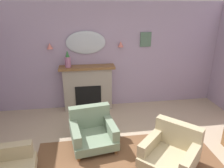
{
  "coord_description": "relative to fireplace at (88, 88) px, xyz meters",
  "views": [
    {
      "loc": [
        -0.71,
        -2.28,
        2.58
      ],
      "look_at": [
        -0.12,
        1.76,
        1.05
      ],
      "focal_mm": 34.13,
      "sensor_mm": 36.0,
      "label": 1
    }
  ],
  "objects": [
    {
      "name": "wall_back",
      "position": [
        0.59,
        0.22,
        0.76
      ],
      "size": [
        6.75,
        0.1,
        2.67
      ],
      "primitive_type": "cube",
      "color": "#9E8CA8",
      "rests_on": "ground"
    },
    {
      "name": "fireplace",
      "position": [
        0.0,
        0.0,
        0.0
      ],
      "size": [
        1.36,
        0.36,
        1.16
      ],
      "color": "gray",
      "rests_on": "ground"
    },
    {
      "name": "mantel_vase_left",
      "position": [
        -0.45,
        -0.03,
        0.77
      ],
      "size": [
        0.14,
        0.14,
        0.41
      ],
      "color": "#9E6084",
      "rests_on": "fireplace"
    },
    {
      "name": "wall_mirror",
      "position": [
        -0.0,
        0.14,
        1.14
      ],
      "size": [
        0.96,
        0.06,
        0.56
      ],
      "primitive_type": "ellipsoid",
      "color": "#B2BCC6"
    },
    {
      "name": "wall_sconce_left",
      "position": [
        -0.85,
        0.09,
        1.09
      ],
      "size": [
        0.14,
        0.14,
        0.14
      ],
      "primitive_type": "cone",
      "color": "#D17066"
    },
    {
      "name": "wall_sconce_right",
      "position": [
        0.85,
        0.09,
        1.09
      ],
      "size": [
        0.14,
        0.14,
        0.14
      ],
      "primitive_type": "cone",
      "color": "#D17066"
    },
    {
      "name": "framed_picture",
      "position": [
        1.5,
        0.15,
        1.18
      ],
      "size": [
        0.28,
        0.03,
        0.36
      ],
      "primitive_type": "cube",
      "color": "#4C6B56"
    },
    {
      "name": "armchair_near_fireplace",
      "position": [
        1.29,
        -2.31,
        -0.27
      ],
      "size": [
        1.15,
        1.15,
        0.71
      ],
      "color": "tan",
      "rests_on": "ground"
    },
    {
      "name": "armchair_by_coffee_table",
      "position": [
        0.01,
        -1.52,
        -0.27
      ],
      "size": [
        0.92,
        0.93,
        0.71
      ],
      "color": "gray",
      "rests_on": "ground"
    }
  ]
}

